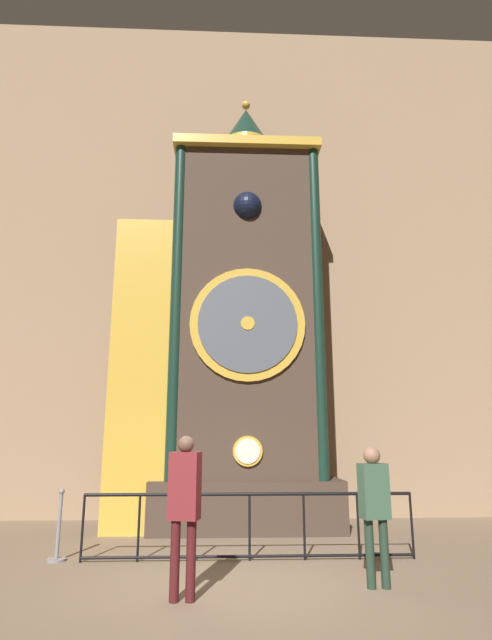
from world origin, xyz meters
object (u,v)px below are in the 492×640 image
Objects in this scene: visitor_far at (374,501)px; stanchion_post at (58,537)px; clock_tower at (228,329)px; visitor_near at (185,500)px.

visitor_far reaches higher than stanchion_post.
clock_tower reaches higher than stanchion_post.
clock_tower is 9.45× the size of stanchion_post.
visitor_near is 2.37m from visitor_far.
clock_tower is at bearing 105.51° from visitor_far.
clock_tower is 5.27m from visitor_far.
visitor_near reaches higher than visitor_far.
visitor_near is (-0.51, -4.32, -2.94)m from clock_tower.
clock_tower is at bearing 43.41° from stanchion_post.
stanchion_post is at bearing 150.82° from visitor_far.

